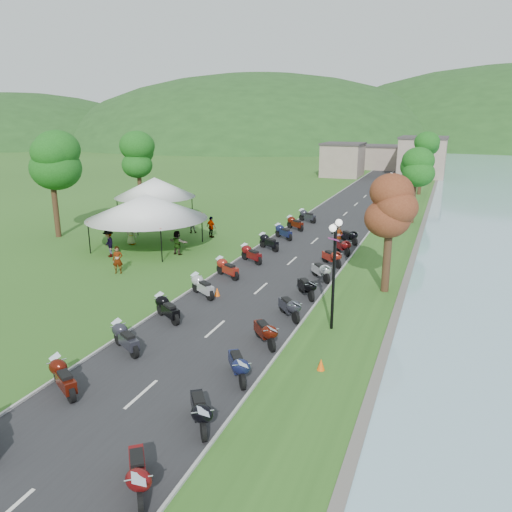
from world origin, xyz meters
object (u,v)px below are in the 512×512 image
(pedestrian_a, at_px, (119,273))
(pedestrian_b, at_px, (192,233))
(vendor_tent_main, at_px, (147,221))
(pedestrian_c, at_px, (110,257))

(pedestrian_a, distance_m, pedestrian_b, 11.63)
(vendor_tent_main, height_order, pedestrian_b, vendor_tent_main)
(pedestrian_b, relative_size, pedestrian_c, 0.84)
(vendor_tent_main, xyz_separation_m, pedestrian_b, (0.73, 5.44, -2.00))
(vendor_tent_main, xyz_separation_m, pedestrian_a, (1.76, -6.15, -2.00))
(vendor_tent_main, relative_size, pedestrian_b, 3.62)
(vendor_tent_main, distance_m, pedestrian_a, 6.70)
(pedestrian_c, bearing_deg, pedestrian_b, 117.30)
(pedestrian_a, bearing_deg, vendor_tent_main, 80.53)
(pedestrian_a, xyz_separation_m, pedestrian_b, (-1.04, 11.58, 0.00))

